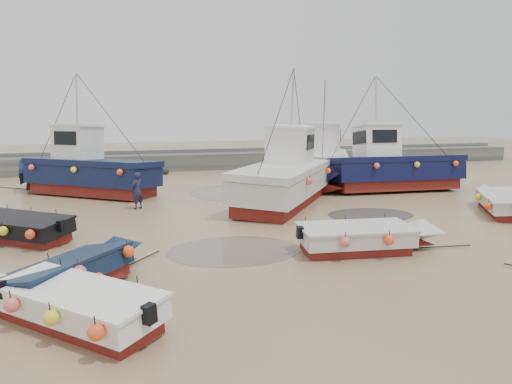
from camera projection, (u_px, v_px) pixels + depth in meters
ground at (272, 240)px, 16.70m from camera, size 120.00×120.00×0.00m
seawall at (173, 162)px, 37.28m from camera, size 60.00×4.92×1.50m
puddle_a at (234, 250)px, 15.42m from camera, size 4.20×4.20×0.01m
puddle_b at (370, 215)px, 20.84m from camera, size 3.68×3.68×0.01m
puddle_d at (242, 192)px, 26.78m from camera, size 5.62×5.62×0.01m
dinghy_0 at (67, 298)px, 9.97m from camera, size 4.45×4.98×1.43m
dinghy_1 at (79, 268)px, 11.87m from camera, size 4.15×4.82×1.43m
dinghy_3 at (504, 200)px, 21.40m from camera, size 4.27×6.06×1.43m
dinghy_4 at (12, 224)px, 16.61m from camera, size 4.89×4.45×1.43m
dinghy_5 at (367, 234)px, 15.16m from camera, size 5.68×2.33×1.43m
cabin_boat_0 at (82, 169)px, 25.87m from camera, size 8.57×7.59×6.22m
cabin_boat_1 at (286, 176)px, 23.21m from camera, size 7.84×9.77×6.22m
cabin_boat_2 at (384, 167)px, 26.99m from camera, size 10.58×3.60×6.22m
cabin_boat_3 at (323, 160)px, 30.94m from camera, size 6.13×9.60×6.22m
person at (138, 209)px, 22.16m from camera, size 0.71×0.69×1.64m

